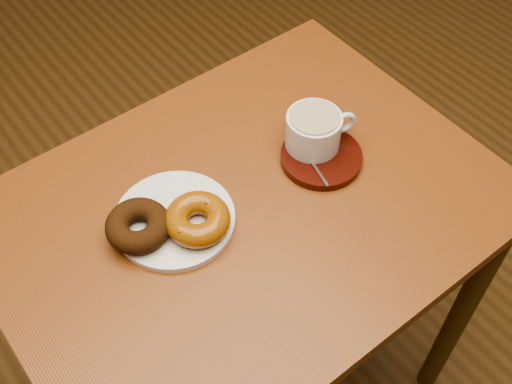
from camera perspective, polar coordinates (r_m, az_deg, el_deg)
ground at (r=1.86m, az=-10.65°, el=-13.80°), size 6.00×6.00×0.00m
cafe_table at (r=1.19m, az=-0.76°, el=-4.87°), size 0.85×0.64×0.80m
donut_plate at (r=1.07m, az=-7.24°, el=-2.43°), size 0.26×0.26×0.01m
donut_cinnamon at (r=1.04m, az=-10.44°, el=-2.96°), size 0.14×0.14×0.04m
donut_caramel at (r=1.03m, az=-5.23°, el=-2.42°), size 0.14×0.14×0.04m
saucer at (r=1.15m, az=5.82°, el=3.10°), size 0.18×0.18×0.02m
coffee_cup at (r=1.14m, az=5.22°, el=5.52°), size 0.13×0.10×0.07m
teaspoon at (r=1.13m, az=4.82°, el=2.92°), size 0.03×0.09×0.01m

